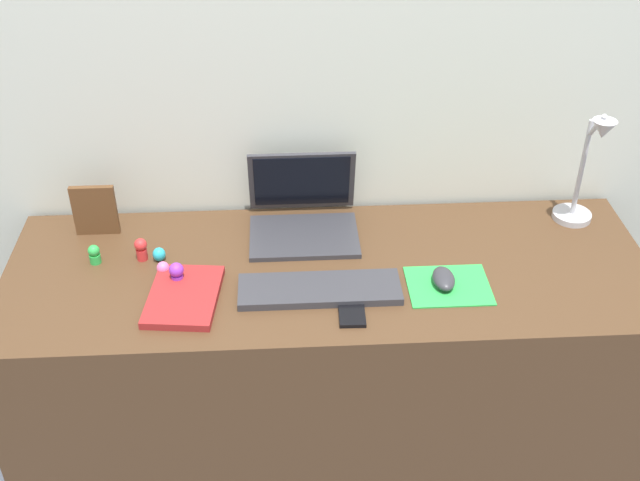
{
  "coord_description": "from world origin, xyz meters",
  "views": [
    {
      "loc": [
        -0.12,
        -1.68,
        1.99
      ],
      "look_at": [
        -0.02,
        0.0,
        0.83
      ],
      "focal_mm": 44.63,
      "sensor_mm": 36.0,
      "label": 1
    }
  ],
  "objects": [
    {
      "name": "picture_frame",
      "position": [
        -0.63,
        0.2,
        0.81
      ],
      "size": [
        0.12,
        0.02,
        0.15
      ],
      "primitive_type": "cube",
      "color": "brown",
      "rests_on": "desk"
    },
    {
      "name": "back_wall",
      "position": [
        0.0,
        0.34,
        0.83
      ],
      "size": [
        2.91,
        0.05,
        1.65
      ],
      "primitive_type": "cube",
      "color": "beige",
      "rests_on": "ground_plane"
    },
    {
      "name": "toy_figurine_purple",
      "position": [
        -0.39,
        -0.04,
        0.77
      ],
      "size": [
        0.04,
        0.04,
        0.06
      ],
      "color": "purple",
      "rests_on": "desk"
    },
    {
      "name": "desk_lamp",
      "position": [
        0.71,
        0.17,
        0.91
      ],
      "size": [
        0.11,
        0.17,
        0.36
      ],
      "color": "#B7B7BC",
      "rests_on": "desk"
    },
    {
      "name": "toy_figurine_pink",
      "position": [
        -0.43,
        -0.0,
        0.76
      ],
      "size": [
        0.03,
        0.03,
        0.04
      ],
      "primitive_type": "ellipsoid",
      "color": "pink",
      "rests_on": "desk"
    },
    {
      "name": "ground_plane",
      "position": [
        0.0,
        0.0,
        0.0
      ],
      "size": [
        6.0,
        6.0,
        0.0
      ],
      "primitive_type": "plane",
      "color": "#474C56"
    },
    {
      "name": "laptop",
      "position": [
        -0.06,
        0.2,
        0.79
      ],
      "size": [
        0.3,
        0.26,
        0.21
      ],
      "color": "#333338",
      "rests_on": "desk"
    },
    {
      "name": "mouse",
      "position": [
        0.29,
        -0.09,
        0.76
      ],
      "size": [
        0.06,
        0.1,
        0.03
      ],
      "primitive_type": "ellipsoid",
      "color": "#333338",
      "rests_on": "mousepad"
    },
    {
      "name": "toy_figurine_cyan",
      "position": [
        -0.45,
        0.06,
        0.76
      ],
      "size": [
        0.03,
        0.03,
        0.04
      ],
      "primitive_type": "ellipsoid",
      "color": "#28B7CC",
      "rests_on": "desk"
    },
    {
      "name": "mousepad",
      "position": [
        0.3,
        -0.09,
        0.74
      ],
      "size": [
        0.21,
        0.17,
        0.0
      ],
      "primitive_type": "cube",
      "color": "green",
      "rests_on": "desk"
    },
    {
      "name": "desk",
      "position": [
        0.0,
        0.0,
        0.37
      ],
      "size": [
        1.71,
        0.61,
        0.74
      ],
      "primitive_type": "cube",
      "color": "#4C331E",
      "rests_on": "ground_plane"
    },
    {
      "name": "toy_figurine_green",
      "position": [
        -0.62,
        0.06,
        0.77
      ],
      "size": [
        0.03,
        0.03,
        0.05
      ],
      "color": "green",
      "rests_on": "desk"
    },
    {
      "name": "notebook_pad",
      "position": [
        -0.37,
        -0.11,
        0.75
      ],
      "size": [
        0.2,
        0.26,
        0.02
      ],
      "primitive_type": "cube",
      "rotation": [
        0.0,
        0.0,
        -0.11
      ],
      "color": "maroon",
      "rests_on": "desk"
    },
    {
      "name": "toy_figurine_red",
      "position": [
        -0.5,
        0.07,
        0.77
      ],
      "size": [
        0.03,
        0.03,
        0.06
      ],
      "color": "red",
      "rests_on": "desk"
    },
    {
      "name": "keyboard",
      "position": [
        -0.03,
        -0.1,
        0.75
      ],
      "size": [
        0.41,
        0.13,
        0.02
      ],
      "primitive_type": "cube",
      "color": "#333338",
      "rests_on": "desk"
    },
    {
      "name": "cell_phone",
      "position": [
        0.04,
        -0.18,
        0.74
      ],
      "size": [
        0.07,
        0.13,
        0.01
      ],
      "primitive_type": "cube",
      "rotation": [
        0.0,
        0.0,
        -0.03
      ],
      "color": "black",
      "rests_on": "desk"
    }
  ]
}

